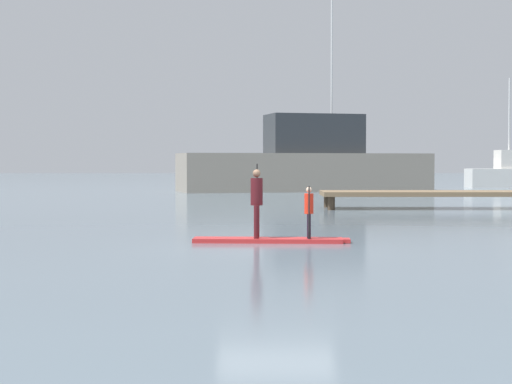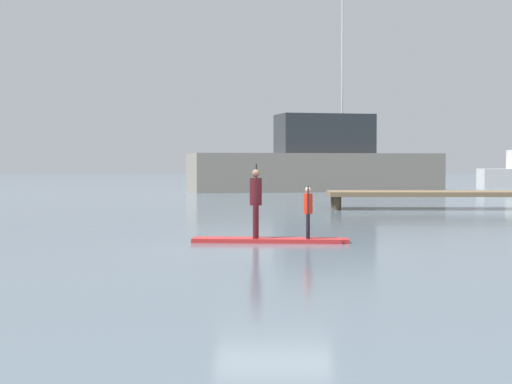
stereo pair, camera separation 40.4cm
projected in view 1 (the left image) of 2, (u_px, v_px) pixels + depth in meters
name	position (u px, v px, depth m)	size (l,w,h in m)	color
ground_plane	(276.00, 249.00, 17.96)	(240.00, 240.00, 0.00)	slate
paddleboard_near	(271.00, 240.00, 19.38)	(3.62, 0.83, 0.10)	red
paddler_adult	(257.00, 199.00, 19.37)	(0.29, 0.50, 1.71)	#4C1419
paddler_child_solo	(309.00, 209.00, 19.31)	(0.22, 0.41, 1.20)	black
fishing_boat_white_large	(307.00, 164.00, 53.36)	(16.41, 8.08, 15.08)	#9E9384
floating_dock	(470.00, 194.00, 33.30)	(11.71, 2.41, 0.69)	#846B4C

